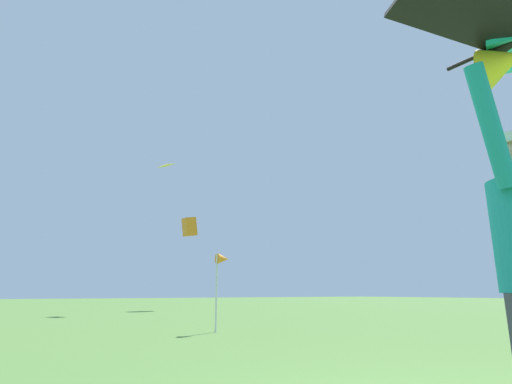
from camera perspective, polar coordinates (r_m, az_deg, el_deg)
held_stunt_kite at (r=2.77m, az=32.02°, el=17.86°), size 1.65×0.92×0.39m
distant_kite_orange_low_left at (r=21.77m, az=-9.23°, el=-4.79°), size 0.73×0.63×1.04m
distant_kite_yellow_high_right at (r=20.04m, az=-12.35°, el=3.71°), size 0.78×0.83×0.40m
marker_flag at (r=9.25m, az=-4.76°, el=-9.86°), size 0.30×0.24×1.67m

